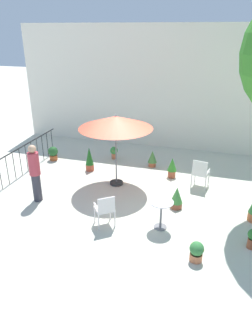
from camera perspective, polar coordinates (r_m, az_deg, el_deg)
The scene contains 15 objects.
ground_plane at distance 10.07m, azimuth -0.11°, elevation -4.41°, with size 60.00×60.00×0.00m, color beige.
villa_facade at distance 13.55m, azimuth 5.73°, elevation 14.10°, with size 12.10×0.30×4.99m, color silver.
terrace_railing at distance 11.42m, azimuth -19.13°, elevation 1.53°, with size 0.03×5.21×1.01m.
patio_umbrella_0 at distance 9.84m, azimuth -1.87°, elevation 8.18°, with size 2.33×2.33×2.38m.
cafe_table_0 at distance 8.18m, azimuth 6.36°, elevation -7.54°, with size 0.61×0.61×0.78m.
patio_chair_0 at distance 8.21m, azimuth -3.78°, elevation -7.25°, with size 0.63×0.62×0.91m.
patio_chair_1 at distance 10.43m, azimuth 13.26°, elevation -0.67°, with size 0.57×0.55×0.97m.
potted_plant_0 at distance 11.50m, azimuth -6.61°, elevation 1.58°, with size 0.30×0.30×0.89m.
potted_plant_1 at distance 9.21m, azimuth 9.13°, elevation -5.30°, with size 0.36×0.36×0.66m.
potted_plant_2 at distance 11.84m, azimuth 4.78°, elevation 1.78°, with size 0.34×0.34×0.63m.
potted_plant_3 at distance 12.74m, azimuth -13.02°, elevation 2.68°, with size 0.38×0.38×0.55m.
potted_plant_4 at distance 12.56m, azimuth -2.17°, elevation 2.93°, with size 0.30×0.30×0.49m.
potted_plant_6 at distance 11.01m, azimuth 8.32°, elevation 0.18°, with size 0.33×0.33×0.72m.
potted_plant_7 at distance 7.41m, azimuth 12.61°, elevation -14.44°, with size 0.33×0.32×0.48m.
standing_person at distance 9.60m, azimuth -16.11°, elevation -0.77°, with size 0.33×0.33×1.77m.
Camera 1 is at (2.57, -8.48, 4.79)m, focal length 33.77 mm.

